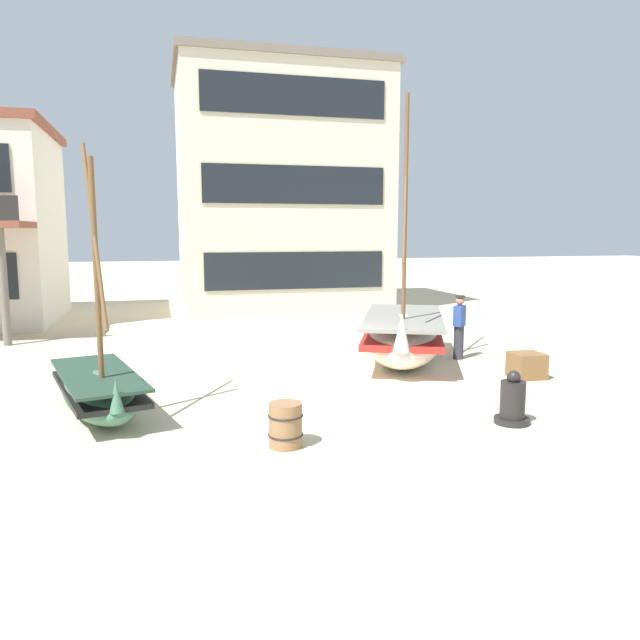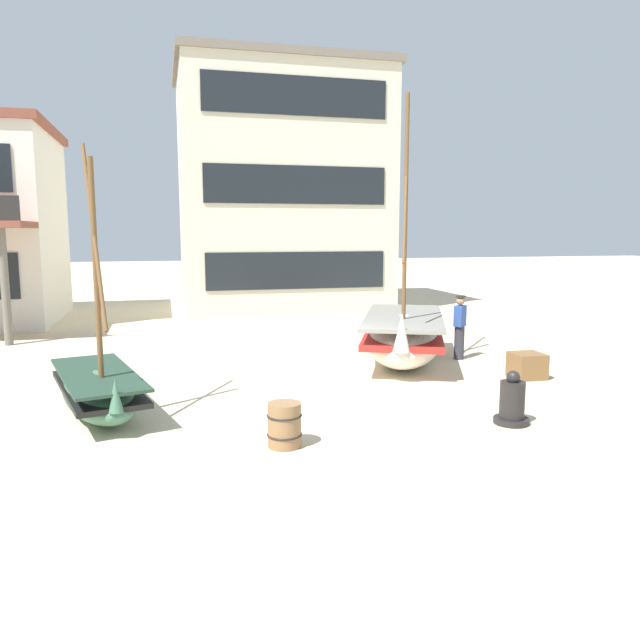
# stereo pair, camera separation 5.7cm
# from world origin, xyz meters

# --- Properties ---
(ground_plane) EXTENTS (120.00, 120.00, 0.00)m
(ground_plane) POSITION_xyz_m (0.00, 0.00, 0.00)
(ground_plane) COLOR beige
(fishing_boat_near_left) EXTENTS (2.06, 3.67, 4.88)m
(fishing_boat_near_left) POSITION_xyz_m (-4.54, -0.33, 0.46)
(fishing_boat_near_left) COLOR #427056
(fishing_boat_near_left) RESTS_ON ground
(fishing_boat_centre_large) EXTENTS (3.64, 5.17, 6.67)m
(fishing_boat_centre_large) POSITION_xyz_m (2.58, 2.48, 0.68)
(fishing_boat_centre_large) COLOR silver
(fishing_boat_centre_large) RESTS_ON ground
(fisherman_by_hull) EXTENTS (0.42, 0.40, 1.68)m
(fisherman_by_hull) POSITION_xyz_m (4.16, 2.49, 0.83)
(fisherman_by_hull) COLOR #33333D
(fisherman_by_hull) RESTS_ON ground
(capstan_winch) EXTENTS (0.62, 0.62, 0.94)m
(capstan_winch) POSITION_xyz_m (2.50, -2.71, 0.37)
(capstan_winch) COLOR black
(capstan_winch) RESTS_ON ground
(wooden_barrel) EXTENTS (0.56, 0.56, 0.70)m
(wooden_barrel) POSITION_xyz_m (-1.56, -2.86, 0.35)
(wooden_barrel) COLOR olive
(wooden_barrel) RESTS_ON ground
(cargo_crate) EXTENTS (0.72, 0.72, 0.58)m
(cargo_crate) POSITION_xyz_m (4.69, 0.19, 0.29)
(cargo_crate) COLOR brown
(cargo_crate) RESTS_ON ground
(harbor_building_main) EXTENTS (8.83, 6.78, 10.20)m
(harbor_building_main) POSITION_xyz_m (1.80, 14.87, 5.11)
(harbor_building_main) COLOR beige
(harbor_building_main) RESTS_ON ground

